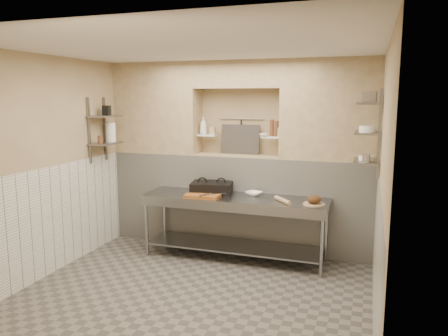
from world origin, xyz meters
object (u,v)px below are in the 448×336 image
at_px(prep_table, 234,215).
at_px(bowl_alcove, 264,135).
at_px(panini_press, 212,188).
at_px(mixing_bowl, 254,194).
at_px(rolling_pin, 283,200).
at_px(bread_loaf, 314,199).
at_px(bottle_soap, 203,126).
at_px(jug_left, 111,132).
at_px(cutting_board, 203,195).

relative_size(prep_table, bowl_alcove, 20.09).
height_order(panini_press, mixing_bowl, panini_press).
distance_m(rolling_pin, bowl_alcove, 1.09).
height_order(mixing_bowl, bread_loaf, bread_loaf).
distance_m(bottle_soap, jug_left, 1.40).
bearing_deg(mixing_bowl, prep_table, -142.27).
relative_size(panini_press, bread_loaf, 3.50).
height_order(panini_press, bottle_soap, bottle_soap).
distance_m(panini_press, jug_left, 1.76).
bearing_deg(bottle_soap, bowl_alcove, -1.10).
distance_m(panini_press, bottle_soap, 0.99).
bearing_deg(bottle_soap, bread_loaf, -19.55).
xyz_separation_m(panini_press, bread_loaf, (1.49, -0.24, -0.01)).
distance_m(prep_table, mixing_bowl, 0.41).
xyz_separation_m(prep_table, bread_loaf, (1.11, -0.09, 0.33)).
bearing_deg(prep_table, bread_loaf, -4.89).
relative_size(mixing_bowl, rolling_pin, 0.60).
bearing_deg(bread_loaf, bottle_soap, 160.45).
distance_m(panini_press, cutting_board, 0.28).
height_order(bread_loaf, bottle_soap, bottle_soap).
distance_m(prep_table, jug_left, 2.25).
relative_size(bottle_soap, bowl_alcove, 2.02).
height_order(prep_table, cutting_board, cutting_board).
relative_size(mixing_bowl, bowl_alcove, 1.72).
relative_size(panini_press, jug_left, 2.26).
xyz_separation_m(bread_loaf, jug_left, (-3.06, 0.11, 0.78)).
relative_size(prep_table, cutting_board, 5.43).
distance_m(cutting_board, bottle_soap, 1.17).
height_order(prep_table, mixing_bowl, mixing_bowl).
relative_size(mixing_bowl, jug_left, 0.78).
height_order(prep_table, bread_loaf, bread_loaf).
distance_m(prep_table, cutting_board, 0.52).
distance_m(mixing_bowl, bread_loaf, 0.92).
bearing_deg(bread_loaf, bowl_alcove, 143.40).
height_order(cutting_board, bottle_soap, bottle_soap).
bearing_deg(jug_left, bottle_soap, 22.05).
bearing_deg(bottle_soap, rolling_pin, -24.68).
distance_m(rolling_pin, jug_left, 2.78).
distance_m(mixing_bowl, rolling_pin, 0.54).
distance_m(cutting_board, mixing_bowl, 0.71).
height_order(bottle_soap, jug_left, bottle_soap).
height_order(cutting_board, rolling_pin, rolling_pin).
bearing_deg(bowl_alcove, cutting_board, -136.99).
bearing_deg(rolling_pin, prep_table, 172.52).
bearing_deg(jug_left, bowl_alcove, 12.71).
bearing_deg(bottle_soap, mixing_bowl, -21.65).
relative_size(prep_table, mixing_bowl, 11.69).
xyz_separation_m(bread_loaf, bowl_alcove, (-0.82, 0.61, 0.76)).
xyz_separation_m(cutting_board, rolling_pin, (1.11, 0.04, 0.01)).
relative_size(cutting_board, jug_left, 1.67).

